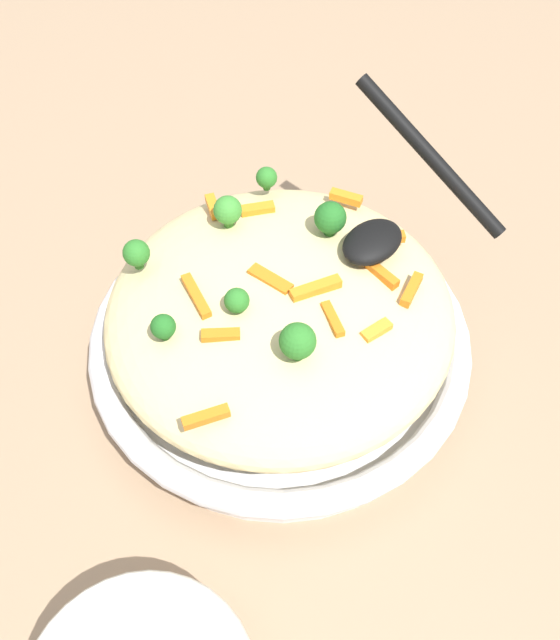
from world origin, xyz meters
The scene contains 24 objects.
ground_plane centered at (0.00, 0.00, 0.00)m, with size 2.40×2.40×0.00m, color #9E7F60.
serving_bowl centered at (0.00, 0.00, 0.03)m, with size 0.32×0.32×0.05m.
pasta_mound centered at (0.00, 0.00, 0.07)m, with size 0.28×0.28×0.06m, color #DBC689.
carrot_piece_0 centered at (-0.02, 0.02, 0.11)m, with size 0.04×0.01×0.01m, color orange.
carrot_piece_1 centered at (-0.02, 0.08, 0.10)m, with size 0.02×0.01×0.01m, color orange.
carrot_piece_2 centered at (0.00, -0.01, 0.10)m, with size 0.04×0.01×0.01m, color orange.
carrot_piece_3 centered at (-0.07, 0.07, 0.10)m, with size 0.03×0.01×0.01m, color orange.
carrot_piece_4 centered at (-0.10, 0.02, 0.10)m, with size 0.03×0.01×0.01m, color orange.
carrot_piece_5 centered at (-0.05, -0.08, 0.10)m, with size 0.03×0.01×0.01m, color orange.
carrot_piece_6 centered at (0.05, -0.04, 0.10)m, with size 0.04×0.01×0.01m, color orange.
carrot_piece_7 centered at (0.11, 0.04, 0.10)m, with size 0.03×0.01×0.01m, color orange.
carrot_piece_8 centered at (-0.11, -0.03, 0.10)m, with size 0.03×0.01×0.01m, color orange.
carrot_piece_9 centered at (-0.07, 0.04, 0.10)m, with size 0.03×0.01×0.01m, color orange.
carrot_piece_10 centered at (-0.03, -0.11, 0.10)m, with size 0.03×0.01×0.01m, color orange.
carrot_piece_11 centered at (-0.01, 0.05, 0.10)m, with size 0.03×0.01×0.01m, color orange.
carrot_piece_12 centered at (0.06, 0.00, 0.10)m, with size 0.03×0.01×0.01m, color orange.
broccoli_floret_0 centered at (-0.08, -0.09, 0.11)m, with size 0.02×0.02×0.02m.
broccoli_floret_1 centered at (-0.07, -0.01, 0.12)m, with size 0.03×0.03×0.03m.
broccoli_floret_2 centered at (0.04, -0.01, 0.11)m, with size 0.02×0.02×0.02m.
broccoli_floret_3 centered at (0.09, -0.03, 0.11)m, with size 0.02×0.02×0.02m.
broccoli_floret_4 centered at (0.06, -0.10, 0.11)m, with size 0.02×0.02×0.03m.
broccoli_floret_5 centered at (0.04, 0.05, 0.12)m, with size 0.03×0.03×0.03m.
broccoli_floret_6 centered at (-0.02, -0.08, 0.11)m, with size 0.02×0.02×0.03m.
serving_spoon centered at (-0.11, 0.02, 0.13)m, with size 0.11×0.15×0.09m.
Camera 1 is at (0.26, 0.25, 0.53)m, focal length 40.96 mm.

